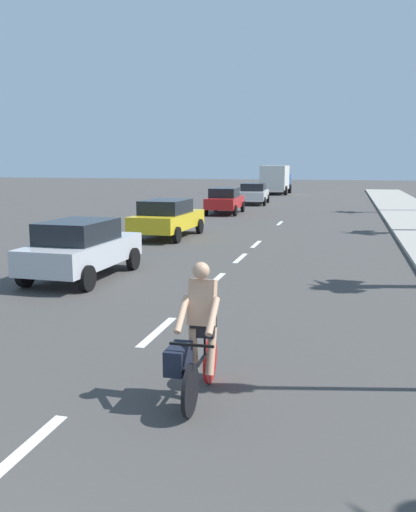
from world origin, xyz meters
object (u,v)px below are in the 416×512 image
(cyclist, at_px, (197,338))
(parked_car_yellow, at_px, (167,217))
(parked_car_red, at_px, (225,200))
(delivery_truck, at_px, (276,179))
(parked_car_silver, at_px, (81,247))
(parked_car_white, at_px, (254,193))

(cyclist, height_order, parked_car_yellow, cyclist)
(parked_car_red, bearing_deg, parked_car_yellow, -91.73)
(cyclist, distance_m, delivery_truck, 47.57)
(parked_car_silver, xyz_separation_m, parked_car_yellow, (-0.36, 8.17, 0.00))
(parked_car_white, bearing_deg, parked_car_red, -96.30)
(cyclist, height_order, parked_car_silver, cyclist)
(parked_car_white, xyz_separation_m, delivery_truck, (-0.13, 13.78, 0.66))
(parked_car_white, bearing_deg, cyclist, -84.99)
(cyclist, height_order, parked_car_white, cyclist)
(parked_car_silver, relative_size, parked_car_red, 0.97)
(cyclist, relative_size, parked_car_yellow, 0.41)
(cyclist, relative_size, parked_car_silver, 0.44)
(cyclist, xyz_separation_m, delivery_truck, (-5.09, 47.29, 0.67))
(parked_car_silver, relative_size, parked_car_white, 0.89)
(parked_car_silver, bearing_deg, cyclist, -50.93)
(parked_car_white, bearing_deg, parked_car_silver, -93.48)
(parked_car_yellow, bearing_deg, cyclist, -68.06)
(parked_car_red, xyz_separation_m, delivery_truck, (0.27, 21.82, 0.67))
(parked_car_red, bearing_deg, parked_car_silver, -90.67)
(cyclist, height_order, delivery_truck, delivery_truck)
(parked_car_yellow, height_order, parked_car_white, same)
(parked_car_red, bearing_deg, cyclist, -79.89)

